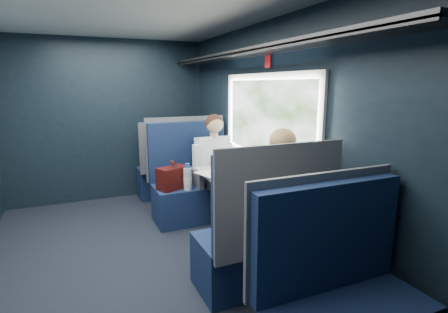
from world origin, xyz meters
name	(u,v)px	position (x,y,z in m)	size (l,w,h in m)	color
ground	(139,261)	(0.00, 0.00, -0.01)	(2.80, 4.20, 0.01)	black
room_shell	(133,106)	(0.02, 0.00, 1.48)	(3.00, 4.40, 2.40)	black
table	(236,182)	(1.03, 0.00, 0.66)	(0.62, 1.00, 0.74)	#54565E
seat_bay_near	(192,185)	(0.83, 0.87, 0.42)	(1.04, 0.62, 1.26)	#0C1838
seat_bay_far	(262,242)	(0.85, -0.87, 0.41)	(1.04, 0.62, 1.26)	#0C1838
seat_row_front	(173,170)	(0.85, 1.80, 0.41)	(1.04, 0.51, 1.16)	#0C1838
seat_row_back	(341,307)	(0.85, -1.80, 0.41)	(1.04, 0.51, 1.16)	#0C1838
man	(216,163)	(1.10, 0.70, 0.72)	(0.53, 0.56, 1.32)	black
woman	(278,195)	(1.10, -0.71, 0.73)	(0.53, 0.56, 1.32)	black
papers	(238,176)	(1.04, -0.04, 0.74)	(0.56, 0.81, 0.01)	white
laptop	(265,167)	(1.36, -0.04, 0.81)	(0.28, 0.36, 0.26)	silver
bottle_small	(243,159)	(1.25, 0.25, 0.85)	(0.07, 0.07, 0.24)	silver
cup	(235,161)	(1.23, 0.44, 0.79)	(0.07, 0.07, 0.09)	white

